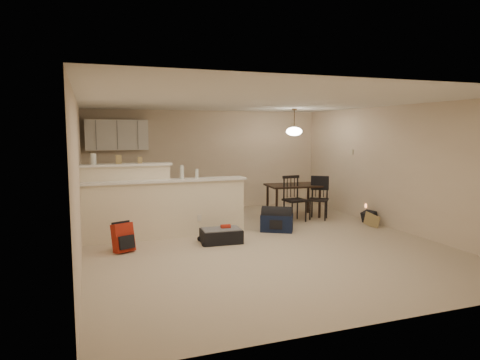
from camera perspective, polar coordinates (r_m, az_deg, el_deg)
name	(u,v)px	position (r m, az deg, el deg)	size (l,w,h in m)	color
room	(259,173)	(7.61, 2.49, 0.96)	(7.00, 7.02, 2.50)	#C1AF95
breakfast_bar	(152,205)	(8.18, -11.69, -3.31)	(3.08, 0.58, 1.39)	#EFE2C1
upper_cabinets	(117,135)	(10.35, -16.12, 5.80)	(1.40, 0.34, 0.70)	white
kitchen_counter	(128,197)	(10.35, -14.71, -2.22)	(1.80, 0.60, 0.90)	white
thermostat	(352,152)	(10.37, 14.65, 3.64)	(0.02, 0.12, 0.12)	beige
jar	(93,159)	(8.15, -18.97, 2.67)	(0.10, 0.10, 0.20)	silver
cereal_box	(119,159)	(8.16, -15.87, 2.65)	(0.10, 0.07, 0.16)	#9F8652
small_box	(140,160)	(8.20, -13.19, 2.60)	(0.08, 0.06, 0.12)	#9F8652
bottle_a	(182,172)	(8.12, -7.74, 1.05)	(0.07, 0.07, 0.26)	silver
bottle_b	(197,174)	(8.19, -5.78, 0.84)	(0.06, 0.06, 0.18)	silver
dining_table	(293,188)	(10.01, 7.12, -1.13)	(1.26, 0.90, 0.75)	black
pendant_lamp	(294,131)	(9.92, 7.23, 6.50)	(0.36, 0.36, 0.62)	brown
dining_chair_near	(295,199)	(9.50, 7.35, -2.51)	(0.44, 0.42, 1.00)	black
dining_chair_far	(319,199)	(9.81, 10.44, -2.44)	(0.41, 0.39, 0.95)	black
suitcase	(221,236)	(7.72, -2.53, -7.47)	(0.71, 0.46, 0.24)	black
red_backpack	(123,238)	(7.38, -15.33, -7.43)	(0.32, 0.20, 0.48)	#AD2313
navy_duffel	(277,223)	(8.58, 4.93, -5.71)	(0.63, 0.34, 0.34)	#101933
black_daypack	(370,217)	(9.70, 16.89, -4.80)	(0.29, 0.20, 0.26)	black
cardboard_sheet	(372,220)	(9.35, 17.16, -5.17)	(0.36, 0.02, 0.28)	#9F8652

